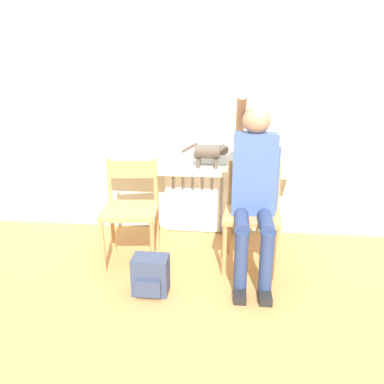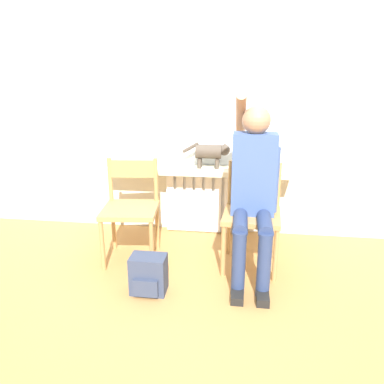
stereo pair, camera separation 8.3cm
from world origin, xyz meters
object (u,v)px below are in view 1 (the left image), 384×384
at_px(chair_left, 131,208).
at_px(backpack, 151,275).
at_px(person, 254,184).
at_px(chair_right, 252,212).
at_px(cat, 210,152).

relative_size(chair_left, backpack, 2.99).
xyz_separation_m(person, backpack, (-0.74, -0.42, -0.60)).
relative_size(person, backpack, 5.00).
height_order(chair_right, person, person).
bearing_deg(cat, backpack, -107.97).
bearing_deg(person, chair_right, 89.25).
distance_m(chair_right, backpack, 0.97).
bearing_deg(cat, chair_right, -55.59).
height_order(chair_left, person, person).
relative_size(chair_right, backpack, 2.99).
relative_size(chair_right, cat, 1.88).
xyz_separation_m(chair_right, backpack, (-0.75, -0.53, -0.32)).
relative_size(cat, backpack, 1.58).
bearing_deg(cat, chair_left, -138.08).
height_order(chair_left, chair_right, same).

